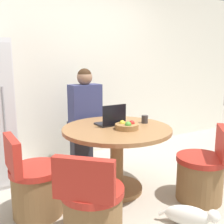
% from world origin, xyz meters
% --- Properties ---
extents(ground_plane, '(12.00, 12.00, 0.00)m').
position_xyz_m(ground_plane, '(0.00, 0.00, 0.00)').
color(ground_plane, '#B2A899').
extents(wall_back, '(7.00, 0.06, 2.60)m').
position_xyz_m(wall_back, '(0.00, 1.63, 1.30)').
color(wall_back, silver).
rests_on(wall_back, ground_plane).
extents(dining_table, '(1.17, 1.17, 0.73)m').
position_xyz_m(dining_table, '(-0.08, 0.33, 0.52)').
color(dining_table, olive).
rests_on(dining_table, ground_plane).
extents(chair_near_left_corner, '(0.57, 0.57, 0.78)m').
position_xyz_m(chair_near_left_corner, '(-0.71, -0.30, 0.27)').
color(chair_near_left_corner, brown).
rests_on(chair_near_left_corner, ground_plane).
extents(chair_left_side, '(0.49, 0.49, 0.78)m').
position_xyz_m(chair_left_side, '(-0.98, 0.33, 0.27)').
color(chair_left_side, brown).
rests_on(chair_left_side, ground_plane).
extents(chair_near_right_corner, '(0.57, 0.57, 0.78)m').
position_xyz_m(chair_near_right_corner, '(0.56, -0.29, 0.27)').
color(chair_near_right_corner, brown).
rests_on(chair_near_right_corner, ground_plane).
extents(person_seated, '(0.40, 0.37, 1.33)m').
position_xyz_m(person_seated, '(-0.09, 1.14, 0.73)').
color(person_seated, '#2D2D38').
rests_on(person_seated, ground_plane).
extents(laptop, '(0.29, 0.21, 0.24)m').
position_xyz_m(laptop, '(-0.09, 0.44, 0.78)').
color(laptop, '#232328').
rests_on(laptop, dining_table).
extents(fruit_bowl, '(0.24, 0.24, 0.09)m').
position_xyz_m(fruit_bowl, '(-0.04, 0.21, 0.76)').
color(fruit_bowl, olive).
rests_on(fruit_bowl, dining_table).
extents(coffee_cup, '(0.07, 0.07, 0.09)m').
position_xyz_m(coffee_cup, '(0.29, 0.33, 0.77)').
color(coffee_cup, '#383333').
rests_on(coffee_cup, dining_table).
extents(cat, '(0.38, 0.42, 0.18)m').
position_xyz_m(cat, '(0.12, -0.55, 0.10)').
color(cat, white).
rests_on(cat, ground_plane).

